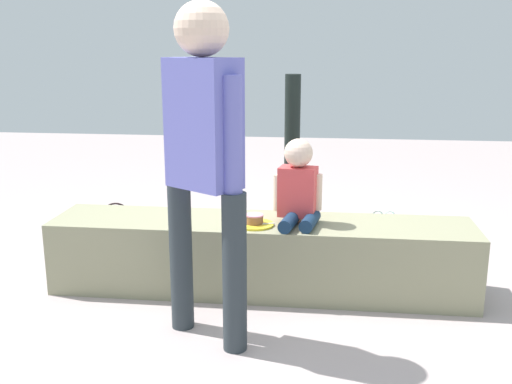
{
  "coord_description": "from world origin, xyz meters",
  "views": [
    {
      "loc": [
        0.35,
        -3.21,
        1.4
      ],
      "look_at": [
        0.01,
        -0.31,
        0.67
      ],
      "focal_mm": 40.86,
      "sensor_mm": 36.0,
      "label": 1
    }
  ],
  "objects": [
    {
      "name": "handbag_black_leather",
      "position": [
        -1.07,
        0.54,
        0.13
      ],
      "size": [
        0.29,
        0.11,
        0.35
      ],
      "color": "black",
      "rests_on": "ground_plane"
    },
    {
      "name": "ground_plane",
      "position": [
        0.0,
        0.0,
        0.0
      ],
      "size": [
        12.0,
        12.0,
        0.0
      ],
      "primitive_type": "plane",
      "color": "#AA9B9A"
    },
    {
      "name": "party_cup_red",
      "position": [
        0.07,
        1.15,
        0.05
      ],
      "size": [
        0.08,
        0.08,
        0.11
      ],
      "primitive_type": "cylinder",
      "color": "red",
      "rests_on": "ground_plane"
    },
    {
      "name": "cake_box_white",
      "position": [
        -0.33,
        1.14,
        0.06
      ],
      "size": [
        0.32,
        0.34,
        0.12
      ],
      "primitive_type": "cube",
      "rotation": [
        0.0,
        0.0,
        0.25
      ],
      "color": "white",
      "rests_on": "ground_plane"
    },
    {
      "name": "gift_bag",
      "position": [
        0.78,
        0.74,
        0.13
      ],
      "size": [
        0.19,
        0.09,
        0.3
      ],
      "color": "#59C6B2",
      "rests_on": "ground_plane"
    },
    {
      "name": "cake_plate",
      "position": [
        -0.03,
        -0.09,
        0.44
      ],
      "size": [
        0.22,
        0.22,
        0.07
      ],
      "color": "yellow",
      "rests_on": "concrete_ledge"
    },
    {
      "name": "concrete_ledge",
      "position": [
        0.0,
        0.0,
        0.21
      ],
      "size": [
        2.44,
        0.48,
        0.42
      ],
      "primitive_type": "cube",
      "color": "gray",
      "rests_on": "ground_plane"
    },
    {
      "name": "railing_post",
      "position": [
        0.13,
        0.84,
        0.47
      ],
      "size": [
        0.36,
        0.36,
        1.22
      ],
      "color": "black",
      "rests_on": "ground_plane"
    },
    {
      "name": "water_bottle_near_gift",
      "position": [
        0.22,
        0.44,
        0.09
      ],
      "size": [
        0.06,
        0.06,
        0.2
      ],
      "color": "silver",
      "rests_on": "ground_plane"
    },
    {
      "name": "adult_standing",
      "position": [
        -0.19,
        -0.62,
        0.97
      ],
      "size": [
        0.42,
        0.34,
        1.6
      ],
      "color": "#293137",
      "rests_on": "ground_plane"
    },
    {
      "name": "child_seated",
      "position": [
        0.21,
        -0.01,
        0.64
      ],
      "size": [
        0.28,
        0.33,
        0.48
      ],
      "color": "#142D4B",
      "rests_on": "concrete_ledge"
    }
  ]
}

